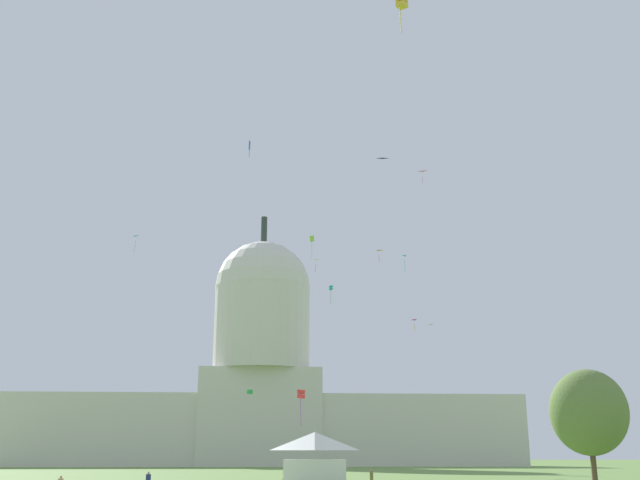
{
  "coord_description": "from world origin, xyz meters",
  "views": [
    {
      "loc": [
        -1.18,
        -24.15,
        3.44
      ],
      "look_at": [
        5.71,
        71.54,
        30.82
      ],
      "focal_mm": 42.04,
      "sensor_mm": 36.0,
      "label": 1
    }
  ],
  "objects_px": {
    "kite_orange_high": "(379,252)",
    "kite_red_low": "(301,395)",
    "kite_blue_high": "(249,146)",
    "event_tent": "(315,460)",
    "person_olive_back_center": "(372,479)",
    "kite_magenta_mid": "(415,322)",
    "kite_cyan_high": "(406,258)",
    "capitol_building": "(261,382)",
    "kite_turquoise_high_b": "(134,238)",
    "kite_yellow_high": "(317,262)",
    "kite_black_high": "(382,160)",
    "kite_pink_high": "(423,174)",
    "kite_gold_high": "(402,3)",
    "kite_green_low": "(250,392)",
    "kite_white_mid": "(431,327)",
    "tree_east_far": "(589,412)",
    "kite_turquoise_high": "(331,288)",
    "kite_lime_high": "(312,241)"
  },
  "relations": [
    {
      "from": "kite_orange_high",
      "to": "kite_red_low",
      "type": "xyz_separation_m",
      "value": [
        -20.36,
        -70.36,
        -36.44
      ]
    },
    {
      "from": "kite_blue_high",
      "to": "event_tent",
      "type": "bearing_deg",
      "value": -102.15
    },
    {
      "from": "person_olive_back_center",
      "to": "kite_magenta_mid",
      "type": "height_order",
      "value": "kite_magenta_mid"
    },
    {
      "from": "event_tent",
      "to": "kite_cyan_high",
      "type": "distance_m",
      "value": 101.74
    },
    {
      "from": "kite_cyan_high",
      "to": "kite_magenta_mid",
      "type": "bearing_deg",
      "value": 20.15
    },
    {
      "from": "capitol_building",
      "to": "kite_turquoise_high_b",
      "type": "height_order",
      "value": "capitol_building"
    },
    {
      "from": "kite_yellow_high",
      "to": "kite_black_high",
      "type": "bearing_deg",
      "value": 114.5
    },
    {
      "from": "kite_red_low",
      "to": "kite_pink_high",
      "type": "bearing_deg",
      "value": 153.0
    },
    {
      "from": "kite_gold_high",
      "to": "kite_cyan_high",
      "type": "xyz_separation_m",
      "value": [
        20.91,
        111.1,
        5.66
      ]
    },
    {
      "from": "kite_black_high",
      "to": "kite_blue_high",
      "type": "height_order",
      "value": "kite_blue_high"
    },
    {
      "from": "kite_blue_high",
      "to": "kite_red_low",
      "type": "distance_m",
      "value": 49.48
    },
    {
      "from": "kite_black_high",
      "to": "person_olive_back_center",
      "type": "bearing_deg",
      "value": 64.8
    },
    {
      "from": "kite_green_low",
      "to": "kite_white_mid",
      "type": "bearing_deg",
      "value": 133.34
    },
    {
      "from": "person_olive_back_center",
      "to": "kite_red_low",
      "type": "distance_m",
      "value": 12.78
    },
    {
      "from": "kite_green_low",
      "to": "kite_cyan_high",
      "type": "relative_size",
      "value": 0.35
    },
    {
      "from": "capitol_building",
      "to": "tree_east_far",
      "type": "height_order",
      "value": "capitol_building"
    },
    {
      "from": "person_olive_back_center",
      "to": "kite_orange_high",
      "type": "height_order",
      "value": "kite_orange_high"
    },
    {
      "from": "person_olive_back_center",
      "to": "kite_white_mid",
      "type": "height_order",
      "value": "kite_white_mid"
    },
    {
      "from": "capitol_building",
      "to": "kite_yellow_high",
      "type": "relative_size",
      "value": 54.84
    },
    {
      "from": "kite_blue_high",
      "to": "kite_red_low",
      "type": "xyz_separation_m",
      "value": [
        7.54,
        -25.39,
        -41.8
      ]
    },
    {
      "from": "kite_magenta_mid",
      "to": "kite_turquoise_high_b",
      "type": "distance_m",
      "value": 70.27
    },
    {
      "from": "kite_white_mid",
      "to": "kite_black_high",
      "type": "bearing_deg",
      "value": 108.28
    },
    {
      "from": "capitol_building",
      "to": "tree_east_far",
      "type": "xyz_separation_m",
      "value": [
        39.38,
        -127.02,
        -14.69
      ]
    },
    {
      "from": "kite_turquoise_high",
      "to": "kite_gold_high",
      "type": "relative_size",
      "value": 1.17
    },
    {
      "from": "kite_red_low",
      "to": "kite_cyan_high",
      "type": "bearing_deg",
      "value": 162.47
    },
    {
      "from": "kite_orange_high",
      "to": "kite_yellow_high",
      "type": "bearing_deg",
      "value": -179.25
    },
    {
      "from": "kite_lime_high",
      "to": "kite_red_low",
      "type": "height_order",
      "value": "kite_lime_high"
    },
    {
      "from": "kite_blue_high",
      "to": "kite_white_mid",
      "type": "xyz_separation_m",
      "value": [
        40.69,
        52.17,
        -20.72
      ]
    },
    {
      "from": "kite_magenta_mid",
      "to": "kite_lime_high",
      "type": "relative_size",
      "value": 0.52
    },
    {
      "from": "kite_turquoise_high_b",
      "to": "event_tent",
      "type": "bearing_deg",
      "value": -22.89
    },
    {
      "from": "kite_green_low",
      "to": "kite_blue_high",
      "type": "bearing_deg",
      "value": 50.85
    },
    {
      "from": "kite_green_low",
      "to": "kite_turquoise_high_b",
      "type": "relative_size",
      "value": 0.37
    },
    {
      "from": "kite_lime_high",
      "to": "kite_blue_high",
      "type": "height_order",
      "value": "kite_blue_high"
    },
    {
      "from": "kite_lime_high",
      "to": "kite_yellow_high",
      "type": "distance_m",
      "value": 24.46
    },
    {
      "from": "capitol_building",
      "to": "kite_black_high",
      "type": "height_order",
      "value": "capitol_building"
    },
    {
      "from": "event_tent",
      "to": "kite_pink_high",
      "type": "height_order",
      "value": "kite_pink_high"
    },
    {
      "from": "tree_east_far",
      "to": "kite_white_mid",
      "type": "xyz_separation_m",
      "value": [
        -0.75,
        78.44,
        23.0
      ]
    },
    {
      "from": "kite_pink_high",
      "to": "capitol_building",
      "type": "bearing_deg",
      "value": -50.73
    },
    {
      "from": "kite_magenta_mid",
      "to": "kite_turquoise_high_b",
      "type": "relative_size",
      "value": 0.64
    },
    {
      "from": "kite_cyan_high",
      "to": "kite_red_low",
      "type": "bearing_deg",
      "value": -151.34
    },
    {
      "from": "kite_turquoise_high",
      "to": "kite_gold_high",
      "type": "height_order",
      "value": "kite_gold_high"
    },
    {
      "from": "kite_red_low",
      "to": "kite_pink_high",
      "type": "distance_m",
      "value": 70.46
    },
    {
      "from": "event_tent",
      "to": "kite_gold_high",
      "type": "distance_m",
      "value": 46.48
    },
    {
      "from": "kite_turquoise_high",
      "to": "kite_lime_high",
      "type": "height_order",
      "value": "kite_lime_high"
    },
    {
      "from": "event_tent",
      "to": "kite_green_low",
      "type": "distance_m",
      "value": 91.33
    },
    {
      "from": "kite_lime_high",
      "to": "kite_orange_high",
      "type": "distance_m",
      "value": 24.16
    },
    {
      "from": "kite_green_low",
      "to": "kite_red_low",
      "type": "bearing_deg",
      "value": 56.02
    },
    {
      "from": "capitol_building",
      "to": "kite_pink_high",
      "type": "relative_size",
      "value": 68.85
    },
    {
      "from": "capitol_building",
      "to": "kite_yellow_high",
      "type": "xyz_separation_m",
      "value": [
        12.48,
        -49.45,
        22.71
      ]
    },
    {
      "from": "capitol_building",
      "to": "kite_orange_high",
      "type": "relative_size",
      "value": 64.7
    }
  ]
}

